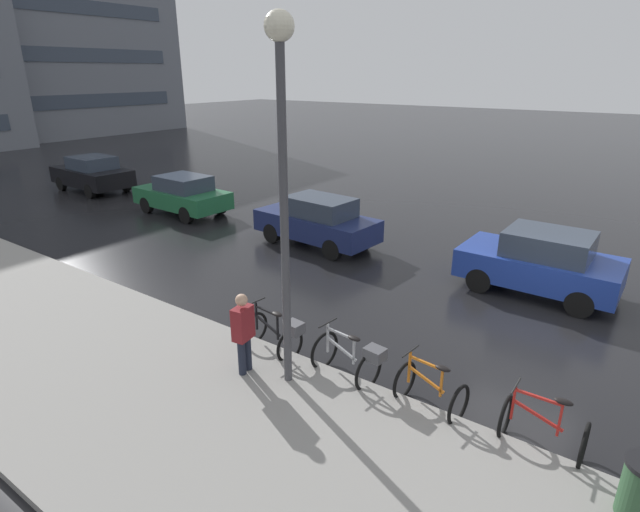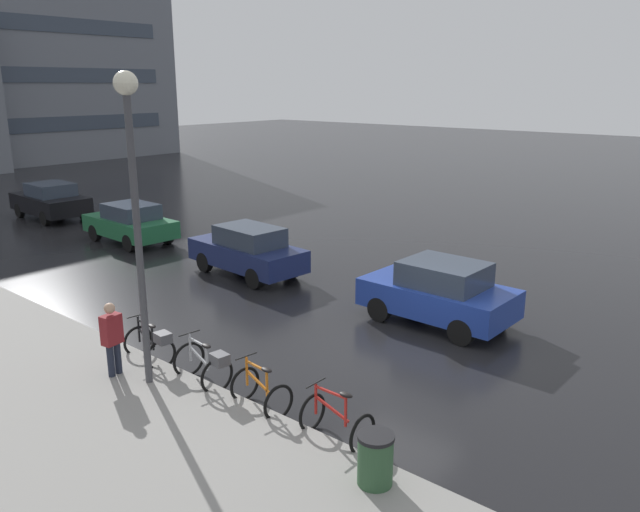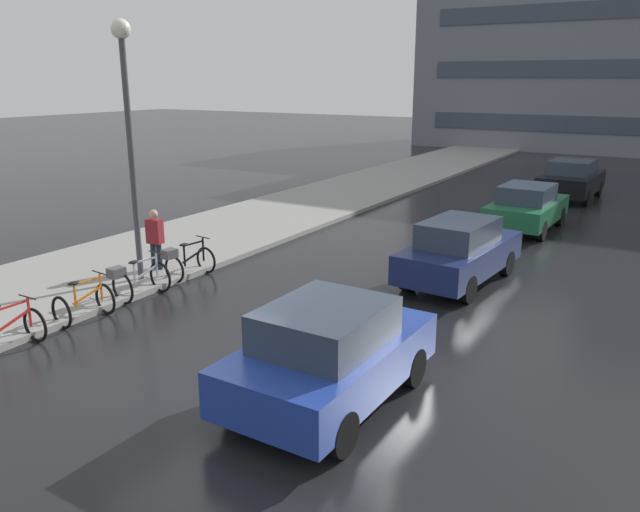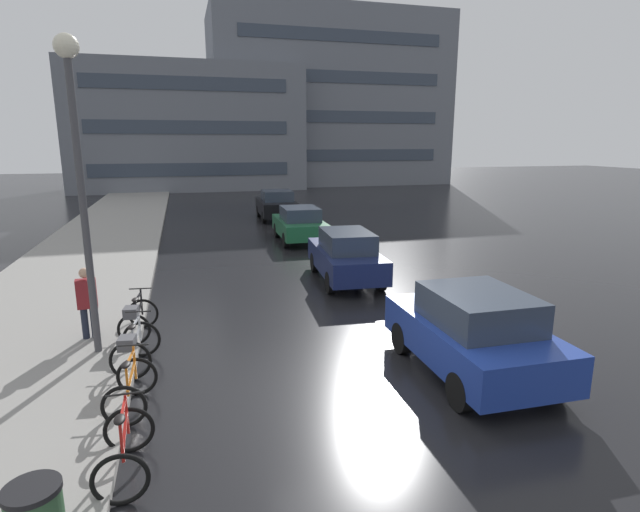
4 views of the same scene
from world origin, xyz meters
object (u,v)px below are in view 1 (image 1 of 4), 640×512
Objects in this scene: bicycle_farthest at (277,333)px; car_green at (183,194)px; bicycle_nearest at (543,428)px; bicycle_second at (431,390)px; car_navy at (317,221)px; streetlamp at (283,152)px; car_blue at (541,262)px; bicycle_third at (352,358)px; pedestrian at (243,332)px; car_black at (92,174)px.

bicycle_farthest is 11.52m from car_green.
bicycle_nearest is 15.86m from car_green.
bicycle_second is 0.27× the size of car_navy.
car_navy is 8.50m from streetlamp.
car_blue is at bearing -20.99° from streetlamp.
streetlamp reaches higher than bicycle_second.
bicycle_third is at bearing -87.31° from bicycle_farthest.
pedestrian is 0.28× the size of streetlamp.
car_blue is 13.33m from car_green.
car_blue reaches higher than bicycle_farthest.
streetlamp reaches higher than car_blue.
car_green is 0.65× the size of streetlamp.
pedestrian reaches higher than bicycle_second.
car_black reaches higher than bicycle_farthest.
bicycle_farthest is at bearing -151.13° from car_navy.
pedestrian is at bearing 122.17° from bicycle_third.
pedestrian reaches higher than car_green.
car_navy is 0.69× the size of streetlamp.
bicycle_farthest is 3.85m from streetlamp.
bicycle_third is at bearing 92.21° from bicycle_second.
pedestrian is at bearing 103.48° from bicycle_nearest.
car_navy is 2.49× the size of pedestrian.
bicycle_nearest is at bearing -87.44° from bicycle_second.
bicycle_farthest is 0.35× the size of car_green.
car_green is at bearing 90.83° from car_blue.
bicycle_second is at bearing -70.42° from streetlamp.
car_blue reaches higher than bicycle_third.
car_blue reaches higher than car_black.
streetlamp reaches higher than car_black.
bicycle_third is 7.68m from car_navy.
car_navy is 0.98× the size of car_black.
car_blue is 19.98m from car_black.
bicycle_second is 1.50m from bicycle_third.
car_blue is 2.25× the size of pedestrian.
car_green is at bearing 58.69° from bicycle_farthest.
car_navy reaches higher than bicycle_second.
bicycle_nearest is at bearing -124.89° from car_navy.
bicycle_nearest is at bearing -87.60° from bicycle_third.
car_navy is at bearing 28.87° from bicycle_farthest.
bicycle_second is 6.07m from car_blue.
car_blue is 6.76m from car_navy.
car_blue reaches higher than bicycle_second.
bicycle_farthest is 7.10m from car_blue.
bicycle_third is (-0.06, 1.50, 0.11)m from bicycle_second.
car_black reaches higher than car_navy.
pedestrian reaches higher than bicycle_farthest.
car_navy is 13.23m from car_black.
car_blue is at bearing -16.36° from bicycle_third.
car_green is at bearing 89.54° from car_navy.
bicycle_third is at bearing -57.83° from pedestrian.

